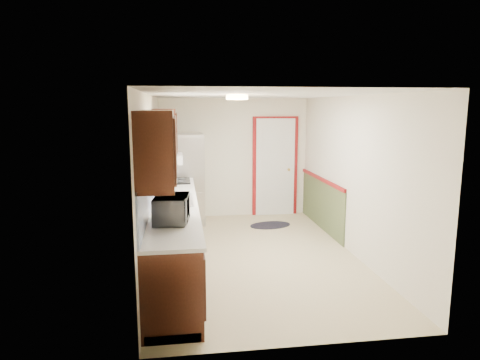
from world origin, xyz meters
name	(u,v)px	position (x,y,z in m)	size (l,w,h in m)	color
room_shell	(256,178)	(0.00, 0.00, 1.20)	(3.20, 5.20, 2.52)	tan
kitchen_run	(171,211)	(-1.24, -0.29, 0.81)	(0.63, 4.00, 2.20)	black
back_wall_trim	(285,174)	(0.99, 2.21, 0.89)	(1.12, 2.30, 2.08)	maroon
ceiling_fixture	(237,97)	(-0.30, -0.20, 2.36)	(0.30, 0.30, 0.06)	#FFD88C
microwave	(172,206)	(-1.20, -1.32, 1.12)	(0.55, 0.30, 0.37)	white
refrigerator	(184,179)	(-1.02, 2.05, 0.87)	(0.75, 0.74, 1.73)	#B7B7BC
rug	(270,225)	(0.58, 1.62, 0.01)	(0.79, 0.51, 0.01)	black
cooktop	(175,181)	(-1.19, 1.36, 0.95)	(0.53, 0.63, 0.02)	black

